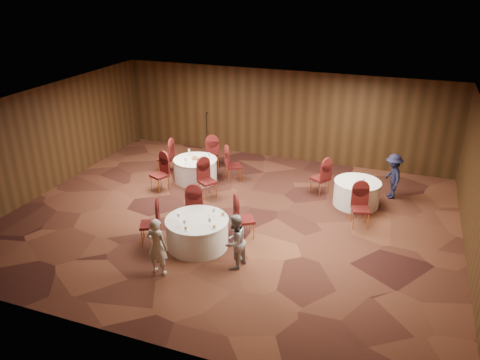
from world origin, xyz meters
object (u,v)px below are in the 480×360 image
(table_main, at_px, (197,232))
(table_left, at_px, (196,170))
(mic_stand, at_px, (207,145))
(man_c, at_px, (393,176))
(woman_a, at_px, (157,246))
(table_right, at_px, (357,193))
(woman_b, at_px, (235,242))

(table_main, bearing_deg, table_left, 115.77)
(mic_stand, xyz_separation_m, man_c, (6.53, -1.13, 0.19))
(table_left, relative_size, woman_a, 1.02)
(table_right, xyz_separation_m, man_c, (0.91, 0.84, 0.32))
(woman_a, distance_m, man_c, 7.47)
(table_left, bearing_deg, mic_stand, 103.09)
(table_main, distance_m, mic_stand, 6.06)
(table_main, height_order, table_left, same)
(table_left, relative_size, woman_b, 1.05)
(mic_stand, relative_size, woman_a, 1.24)
(table_left, bearing_deg, woman_b, -54.74)
(table_main, bearing_deg, man_c, 46.23)
(mic_stand, distance_m, woman_a, 7.23)
(man_c, bearing_deg, table_right, -67.51)
(table_main, xyz_separation_m, mic_stand, (-2.22, 5.63, 0.13))
(man_c, bearing_deg, table_left, -102.07)
(mic_stand, distance_m, woman_b, 7.05)
(mic_stand, height_order, woman_a, mic_stand)
(table_main, height_order, woman_a, woman_a)
(table_right, bearing_deg, man_c, 42.72)
(woman_a, xyz_separation_m, woman_b, (1.53, 0.81, -0.02))
(woman_a, height_order, man_c, man_c)
(mic_stand, xyz_separation_m, woman_b, (3.41, -6.17, 0.16))
(table_right, distance_m, mic_stand, 5.96)
(table_main, bearing_deg, woman_b, -24.21)
(woman_a, bearing_deg, man_c, -125.59)
(table_right, bearing_deg, woman_b, -117.74)
(mic_stand, bearing_deg, woman_b, -61.06)
(table_main, distance_m, table_left, 4.03)
(woman_b, bearing_deg, table_left, -131.98)
(woman_a, xyz_separation_m, man_c, (4.65, 5.85, 0.00))
(woman_a, bearing_deg, table_right, -123.85)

